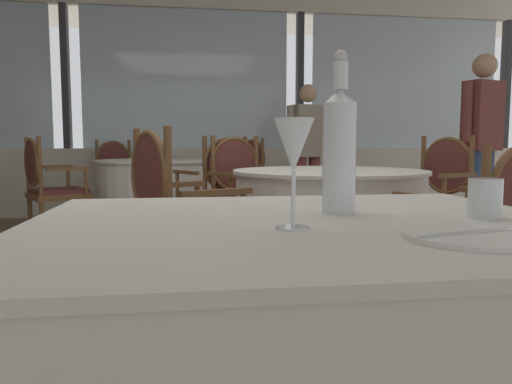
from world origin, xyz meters
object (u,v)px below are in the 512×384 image
dining_chair_0_0 (435,190)px  diner_person_1 (307,146)px  dining_chair_1_2 (244,174)px  diner_person_0 (481,135)px  dining_chair_0_2 (173,212)px  dining_chair_0_1 (242,187)px  side_plate (465,236)px  dining_chair_1_1 (218,185)px  dining_chair_1_0 (48,182)px  dining_chair_1_3 (117,173)px  dining_chair_0_3 (483,229)px  water_bottle (338,147)px  wine_glass (291,148)px  water_tumbler (483,198)px

dining_chair_0_0 → diner_person_1: 2.08m
dining_chair_1_2 → diner_person_0: size_ratio=0.56×
dining_chair_0_0 → dining_chair_0_2: bearing=-0.0°
dining_chair_0_1 → dining_chair_0_0: bearing=44.9°
side_plate → dining_chair_0_0: bearing=62.5°
dining_chair_0_2 → diner_person_1: (1.40, 2.86, 0.31)m
dining_chair_0_2 → dining_chair_1_1: (0.33, 1.64, -0.01)m
dining_chair_0_1 → dining_chair_1_2: size_ratio=1.00×
dining_chair_0_1 → dining_chair_1_2: (0.22, 1.76, -0.01)m
dining_chair_1_0 → dining_chair_1_3: bearing=45.0°
dining_chair_1_1 → dining_chair_1_0: bearing=44.9°
dining_chair_0_1 → diner_person_0: 2.34m
dining_chair_0_3 → diner_person_1: 3.36m
water_bottle → diner_person_1: (0.99, 4.22, -0.01)m
water_bottle → wine_glass: bearing=-127.4°
dining_chair_1_0 → dining_chair_1_3: (0.39, 1.47, -0.01)m
dining_chair_0_3 → dining_chair_1_2: bearing=-14.9°
side_plate → dining_chair_1_2: 4.81m
dining_chair_1_1 → diner_person_1: 1.66m
dining_chair_1_1 → dining_chair_1_2: dining_chair_1_2 is taller
water_tumbler → dining_chair_0_2: 1.64m
dining_chair_0_2 → dining_chair_1_2: 3.20m
dining_chair_0_2 → dining_chair_1_2: bearing=52.1°
water_tumbler → dining_chair_1_0: 3.96m
dining_chair_1_1 → dining_chair_0_1: bearing=-179.5°
dining_chair_0_0 → dining_chair_0_2: dining_chair_0_2 is taller
dining_chair_1_2 → dining_chair_1_3: 1.52m
diner_person_0 → wine_glass: bearing=-58.9°
side_plate → wine_glass: 0.33m
wine_glass → dining_chair_1_3: bearing=101.4°
dining_chair_0_0 → water_bottle: bearing=32.1°
water_tumbler → dining_chair_0_1: 2.84m
dining_chair_0_0 → dining_chair_1_2: size_ratio=0.99×
water_bottle → dining_chair_1_0: (-1.55, 3.39, -0.32)m
dining_chair_1_1 → dining_chair_1_3: dining_chair_1_1 is taller
dining_chair_1_0 → dining_chair_1_2: bearing=-0.0°
dining_chair_0_3 → water_tumbler: bearing=121.3°
wine_glass → dining_chair_0_1: bearing=85.4°
wine_glass → dining_chair_1_1: bearing=88.9°
dining_chair_1_0 → dining_chair_1_2: size_ratio=0.99×
dining_chair_0_0 → dining_chair_1_3: dining_chair_0_0 is taller
diner_person_1 → dining_chair_0_3: bearing=161.4°
dining_chair_1_2 → diner_person_1: bearing=129.4°
dining_chair_0_0 → dining_chair_1_2: 2.52m
dining_chair_0_3 → diner_person_0: (1.41, 2.22, 0.45)m
water_bottle → diner_person_0: size_ratio=0.21×
water_bottle → dining_chair_1_3: (-1.17, 4.86, -0.33)m
dining_chair_0_0 → diner_person_1: (-0.45, 2.00, 0.31)m
water_bottle → dining_chair_0_0: (1.44, 2.21, -0.32)m
dining_chair_0_3 → dining_chair_1_1: 2.36m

